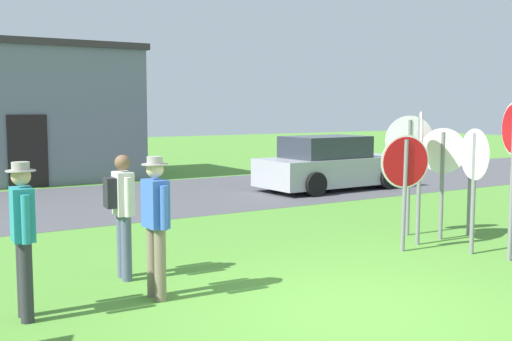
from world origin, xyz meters
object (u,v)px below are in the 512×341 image
Objects in this scene: stop_sign_leaning_left at (409,153)px; stop_sign_rear_right at (405,173)px; parked_car_on_street at (330,165)px; stop_sign_far_back at (420,153)px; person_holding_notes at (23,231)px; stop_sign_nearest at (471,166)px; person_in_blue at (122,207)px; stop_sign_leaning_right at (442,164)px; stop_sign_low_front at (474,169)px; person_in_teal at (156,219)px.

stop_sign_leaning_left is 1.15× the size of stop_sign_rear_right.
parked_car_on_street is 7.25m from stop_sign_far_back.
stop_sign_rear_right is 1.08× the size of person_holding_notes.
stop_sign_leaning_left is at bearing 148.40° from stop_sign_nearest.
stop_sign_nearest reaches higher than person_in_blue.
stop_sign_far_back reaches higher than person_holding_notes.
stop_sign_leaning_right is at bearing -68.46° from stop_sign_leaning_left.
parked_car_on_street is 11.88m from person_holding_notes.
parked_car_on_street is 2.58× the size of person_in_blue.
person_holding_notes reaches higher than person_in_blue.
stop_sign_rear_right is (-1.01, -0.91, -0.22)m from stop_sign_leaning_left.
stop_sign_leaning_right is (0.66, 0.09, -0.22)m from stop_sign_far_back.
stop_sign_low_front is 6.71m from person_holding_notes.
parked_car_on_street is at bearing 40.03° from person_in_teal.
person_holding_notes is at bearing -178.43° from stop_sign_rear_right.
parked_car_on_street is 7.71m from stop_sign_rear_right.
stop_sign_nearest is (-1.87, -6.34, 0.58)m from parked_car_on_street.
person_in_teal is at bearing -177.05° from stop_sign_rear_right.
person_holding_notes is (-1.52, 0.06, 0.00)m from person_in_teal.
stop_sign_rear_right is at bearing 2.95° from person_in_teal.
parked_car_on_street is 6.87m from stop_sign_leaning_right.
person_in_teal is at bearing -168.11° from stop_sign_leaning_left.
stop_sign_low_front is 1.14× the size of person_holding_notes.
stop_sign_far_back is at bearing -123.12° from stop_sign_leaning_left.
stop_sign_rear_right is 1.28m from stop_sign_leaning_right.
stop_sign_rear_right is at bearing 138.89° from stop_sign_low_front.
person_holding_notes is at bearing -146.04° from person_in_blue.
stop_sign_leaning_right reaches higher than person_in_blue.
stop_sign_leaning_left reaches higher than stop_sign_nearest.
stop_sign_far_back is at bearing 3.56° from person_holding_notes.
stop_sign_leaning_left is 0.64m from stop_sign_leaning_right.
stop_sign_nearest is at bearing 41.15° from stop_sign_low_front.
person_in_blue is 1.06m from person_in_teal.
stop_sign_rear_right reaches higher than person_holding_notes.
person_in_blue is at bearing -144.72° from parked_car_on_street.
stop_sign_low_front is at bearing -5.20° from person_in_teal.
stop_sign_leaning_right is at bearing 3.98° from person_holding_notes.
stop_sign_leaning_left is (-2.82, -5.76, 0.80)m from parked_car_on_street.
person_holding_notes is (-6.68, 0.53, -0.37)m from stop_sign_low_front.
person_holding_notes is (-6.46, -0.40, -0.57)m from stop_sign_far_back.
stop_sign_leaning_right is 5.68m from person_in_blue.
stop_sign_nearest is 1.12× the size of person_in_blue.
stop_sign_nearest is at bearing -31.60° from stop_sign_leaning_left.
person_in_teal reaches higher than person_in_blue.
stop_sign_low_front reaches higher than stop_sign_leaning_right.
person_in_blue is at bearing 173.20° from stop_sign_far_back.
stop_sign_low_front is at bearing -41.11° from stop_sign_rear_right.
stop_sign_leaning_left is at bearing 82.37° from stop_sign_low_front.
stop_sign_leaning_right is at bearing -5.07° from person_in_blue.
stop_sign_rear_right is 0.96× the size of stop_sign_leaning_right.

